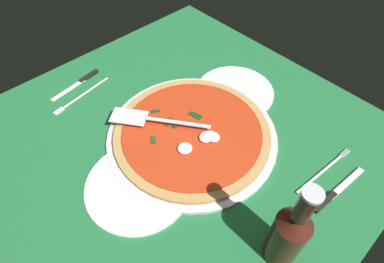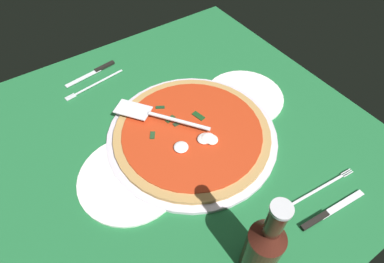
{
  "view_description": "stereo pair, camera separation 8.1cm",
  "coord_description": "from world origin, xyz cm",
  "px_view_note": "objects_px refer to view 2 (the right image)",
  "views": [
    {
      "loc": [
        32.84,
        40.2,
        64.29
      ],
      "look_at": [
        -2.61,
        2.23,
        2.39
      ],
      "focal_mm": 29.26,
      "sensor_mm": 36.0,
      "label": 1
    },
    {
      "loc": [
        26.53,
        45.23,
        64.29
      ],
      "look_at": [
        -2.61,
        2.23,
        2.39
      ],
      "focal_mm": 29.26,
      "sensor_mm": 36.0,
      "label": 2
    }
  ],
  "objects_px": {
    "beer_bottle": "(263,247)",
    "pizza_server": "(157,116)",
    "dinner_plate_right": "(131,178)",
    "dinner_plate_left": "(244,97)",
    "place_setting_far": "(324,202)",
    "place_setting_near": "(95,78)",
    "pizza": "(192,133)"
  },
  "relations": [
    {
      "from": "pizza",
      "to": "place_setting_near",
      "type": "relative_size",
      "value": 1.92
    },
    {
      "from": "dinner_plate_left",
      "to": "dinner_plate_right",
      "type": "height_order",
      "value": "same"
    },
    {
      "from": "pizza",
      "to": "place_setting_far",
      "type": "xyz_separation_m",
      "value": [
        -0.14,
        0.32,
        -0.02
      ]
    },
    {
      "from": "pizza_server",
      "to": "place_setting_far",
      "type": "xyz_separation_m",
      "value": [
        -0.19,
        0.4,
        -0.04
      ]
    },
    {
      "from": "dinner_plate_right",
      "to": "pizza",
      "type": "height_order",
      "value": "pizza"
    },
    {
      "from": "beer_bottle",
      "to": "pizza_server",
      "type": "bearing_deg",
      "value": -93.28
    },
    {
      "from": "dinner_plate_left",
      "to": "place_setting_near",
      "type": "xyz_separation_m",
      "value": [
        0.33,
        -0.32,
        -0.0
      ]
    },
    {
      "from": "dinner_plate_right",
      "to": "pizza_server",
      "type": "relative_size",
      "value": 1.08
    },
    {
      "from": "place_setting_near",
      "to": "dinner_plate_left",
      "type": "bearing_deg",
      "value": 126.75
    },
    {
      "from": "place_setting_near",
      "to": "pizza_server",
      "type": "bearing_deg",
      "value": 94.36
    },
    {
      "from": "pizza_server",
      "to": "place_setting_far",
      "type": "relative_size",
      "value": 1.1
    },
    {
      "from": "beer_bottle",
      "to": "place_setting_far",
      "type": "bearing_deg",
      "value": -176.08
    },
    {
      "from": "dinner_plate_left",
      "to": "beer_bottle",
      "type": "relative_size",
      "value": 0.93
    },
    {
      "from": "dinner_plate_right",
      "to": "dinner_plate_left",
      "type": "bearing_deg",
      "value": -171.37
    },
    {
      "from": "place_setting_far",
      "to": "place_setting_near",
      "type": "bearing_deg",
      "value": 115.8
    },
    {
      "from": "place_setting_far",
      "to": "beer_bottle",
      "type": "xyz_separation_m",
      "value": [
        0.22,
        0.01,
        0.09
      ]
    },
    {
      "from": "dinner_plate_right",
      "to": "place_setting_far",
      "type": "height_order",
      "value": "place_setting_far"
    },
    {
      "from": "place_setting_far",
      "to": "beer_bottle",
      "type": "bearing_deg",
      "value": -170.94
    },
    {
      "from": "dinner_plate_left",
      "to": "dinner_plate_right",
      "type": "bearing_deg",
      "value": 8.63
    },
    {
      "from": "pizza",
      "to": "place_setting_near",
      "type": "height_order",
      "value": "pizza"
    },
    {
      "from": "dinner_plate_right",
      "to": "place_setting_far",
      "type": "distance_m",
      "value": 0.45
    },
    {
      "from": "place_setting_near",
      "to": "beer_bottle",
      "type": "bearing_deg",
      "value": 84.64
    },
    {
      "from": "pizza_server",
      "to": "beer_bottle",
      "type": "distance_m",
      "value": 0.42
    },
    {
      "from": "dinner_plate_right",
      "to": "place_setting_near",
      "type": "bearing_deg",
      "value": -100.75
    },
    {
      "from": "dinner_plate_right",
      "to": "pizza_server",
      "type": "height_order",
      "value": "pizza_server"
    },
    {
      "from": "beer_bottle",
      "to": "pizza",
      "type": "bearing_deg",
      "value": -103.15
    },
    {
      "from": "place_setting_far",
      "to": "dinner_plate_right",
      "type": "bearing_deg",
      "value": 143.01
    },
    {
      "from": "pizza",
      "to": "place_setting_near",
      "type": "distance_m",
      "value": 0.38
    },
    {
      "from": "dinner_plate_left",
      "to": "beer_bottle",
      "type": "bearing_deg",
      "value": 52.47
    },
    {
      "from": "pizza_server",
      "to": "beer_bottle",
      "type": "bearing_deg",
      "value": 140.18
    },
    {
      "from": "dinner_plate_left",
      "to": "beer_bottle",
      "type": "height_order",
      "value": "beer_bottle"
    },
    {
      "from": "pizza",
      "to": "place_setting_far",
      "type": "bearing_deg",
      "value": 113.29
    }
  ]
}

